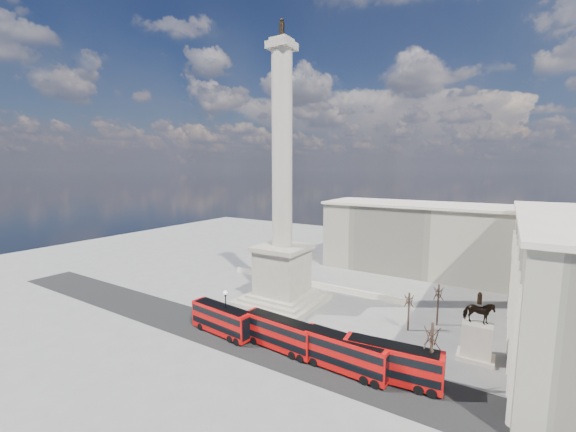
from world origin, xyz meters
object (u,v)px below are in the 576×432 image
Objects in this scene: red_bus_a at (222,319)px; pedestrian_walking at (409,368)px; red_bus_d at (393,363)px; red_bus_b at (279,333)px; equestrian_statue at (477,336)px; nelsons_column at (282,234)px; pedestrian_crossing at (318,336)px; victorian_lamp at (226,309)px; red_bus_c at (345,354)px; pedestrian_standing at (377,352)px.

pedestrian_walking is at bearing 14.25° from red_bus_a.
red_bus_b is at bearing 176.90° from red_bus_d.
red_bus_a is at bearing -159.77° from equestrian_statue.
red_bus_a is 35.17m from equestrian_statue.
red_bus_d is at bearing -139.75° from pedestrian_walking.
pedestrian_crossing is (12.62, -10.16, -12.02)m from nelsons_column.
red_bus_d is 1.63× the size of victorian_lamp.
victorian_lamp reaches higher than red_bus_b.
nelsons_column reaches higher than red_bus_d.
nelsons_column is 33.77m from equestrian_statue.
red_bus_a is at bearing -175.62° from red_bus_c.
red_bus_c is at bearing 6.99° from red_bus_a.
red_bus_d reaches higher than red_bus_b.
red_bus_c reaches higher than red_bus_b.
equestrian_statue is 13.05m from pedestrian_standing.
nelsons_column is 30.60× the size of pedestrian_walking.
red_bus_b is 9.06m from victorian_lamp.
victorian_lamp is at bearing -1.47° from red_bus_a.
red_bus_a is 0.98× the size of red_bus_c.
red_bus_c reaches higher than pedestrian_walking.
pedestrian_crossing is at bearing 23.65° from victorian_lamp.
red_bus_c is at bearing 35.95° from pedestrian_standing.
red_bus_d is (24.30, -14.05, -10.54)m from nelsons_column.
pedestrian_walking reaches higher than pedestrian_standing.
red_bus_a is 6.12× the size of pedestrian_crossing.
pedestrian_standing is (12.05, 4.99, -1.56)m from red_bus_b.
red_bus_c is 6.85× the size of pedestrian_walking.
red_bus_a is at bearing -170.58° from red_bus_b.
equestrian_statue is (13.39, 11.70, 0.87)m from red_bus_c.
nelsons_column is 17.93m from victorian_lamp.
red_bus_b is at bearing -179.18° from red_bus_c.
victorian_lamp is at bearing -159.02° from equestrian_statue.
pedestrian_walking is at bearing 126.98° from pedestrian_standing.
victorian_lamp is 4.62× the size of pedestrian_standing.
nelsons_column is at bearing 92.65° from red_bus_a.
pedestrian_walking is (6.85, 3.54, -1.53)m from red_bus_c.
nelsons_column reaches higher than red_bus_b.
equestrian_statue is (32.99, 12.16, 0.92)m from red_bus_a.
pedestrian_crossing is (-11.67, 3.89, -1.48)m from red_bus_d.
equestrian_statue is (32.02, 12.28, -0.91)m from victorian_lamp.
pedestrian_standing is (21.03, -9.67, -12.16)m from nelsons_column.
red_bus_d reaches higher than pedestrian_standing.
nelsons_column is 20.20m from red_bus_b.
victorian_lamp is at bearing -169.27° from red_bus_b.
red_bus_c is 1.22× the size of equestrian_statue.
victorian_lamp is at bearing 178.34° from red_bus_d.
red_bus_d is at bearing 3.72° from victorian_lamp.
red_bus_b is 1.58× the size of victorian_lamp.
equestrian_statue is 6.03× the size of pedestrian_standing.
red_bus_a is 1.20× the size of equestrian_statue.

